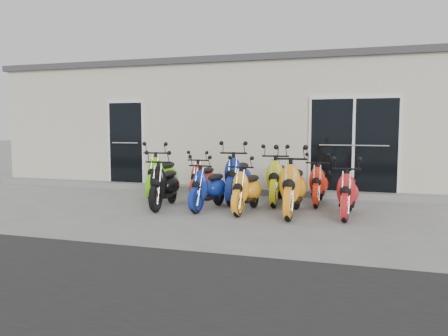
{
  "coord_description": "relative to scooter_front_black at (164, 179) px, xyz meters",
  "views": [
    {
      "loc": [
        2.68,
        -8.17,
        1.6
      ],
      "look_at": [
        0.0,
        0.6,
        0.75
      ],
      "focal_mm": 35.0,
      "sensor_mm": 36.0,
      "label": 1
    }
  ],
  "objects": [
    {
      "name": "door_left",
      "position": [
        -2.21,
        2.42,
        0.68
      ],
      "size": [
        1.07,
        0.08,
        2.22
      ],
      "primitive_type": "cube",
      "color": "black",
      "rests_on": "front_step"
    },
    {
      "name": "scooter_front_black",
      "position": [
        0.0,
        0.0,
        0.0
      ],
      "size": [
        0.75,
        1.64,
        1.17
      ],
      "primitive_type": null,
      "rotation": [
        0.0,
        0.0,
        0.12
      ],
      "color": "black",
      "rests_on": "ground"
    },
    {
      "name": "asphalt_strip",
      "position": [
        0.99,
        -5.25,
        -0.58
      ],
      "size": [
        80.0,
        5.0,
        0.0
      ],
      "primitive_type": "cube",
      "color": "black",
      "rests_on": "ground"
    },
    {
      "name": "scooter_front_blue",
      "position": [
        0.9,
        0.08,
        -0.04
      ],
      "size": [
        0.74,
        1.54,
        1.09
      ],
      "primitive_type": null,
      "rotation": [
        0.0,
        0.0,
        -0.14
      ],
      "color": "navy",
      "rests_on": "ground"
    },
    {
      "name": "door_right",
      "position": [
        3.59,
        2.42,
        0.68
      ],
      "size": [
        2.02,
        0.08,
        2.22
      ],
      "primitive_type": "cube",
      "color": "black",
      "rests_on": "front_step"
    },
    {
      "name": "scooter_back_red",
      "position": [
        0.36,
        1.3,
        -0.03
      ],
      "size": [
        0.55,
        1.5,
        1.11
      ],
      "primitive_type": null,
      "rotation": [
        0.0,
        0.0,
        -0.0
      ],
      "color": "red",
      "rests_on": "ground"
    },
    {
      "name": "building",
      "position": [
        0.99,
        5.45,
        1.02
      ],
      "size": [
        14.0,
        6.0,
        3.2
      ],
      "primitive_type": "cube",
      "color": "beige",
      "rests_on": "ground"
    },
    {
      "name": "front_step",
      "position": [
        0.99,
        2.27,
        -0.51
      ],
      "size": [
        14.0,
        0.4,
        0.15
      ],
      "primitive_type": "cube",
      "color": "gray",
      "rests_on": "ground"
    },
    {
      "name": "scooter_back_extra",
      "position": [
        2.92,
        1.3,
        -0.03
      ],
      "size": [
        0.55,
        1.5,
        1.11
      ],
      "primitive_type": null,
      "rotation": [
        0.0,
        0.0,
        -0.0
      ],
      "color": "red",
      "rests_on": "ground"
    },
    {
      "name": "scooter_front_orange_b",
      "position": [
        2.56,
        0.02,
        0.07
      ],
      "size": [
        0.68,
        1.79,
        1.31
      ],
      "primitive_type": null,
      "rotation": [
        0.0,
        0.0,
        0.02
      ],
      "color": "orange",
      "rests_on": "ground"
    },
    {
      "name": "roof_cap",
      "position": [
        0.99,
        5.45,
        2.7
      ],
      "size": [
        14.2,
        6.2,
        0.16
      ],
      "primitive_type": "cube",
      "color": "#3F3F42",
      "rests_on": "building"
    },
    {
      "name": "scooter_front_orange_a",
      "position": [
        1.69,
        0.02,
        -0.04
      ],
      "size": [
        0.65,
        1.52,
        1.1
      ],
      "primitive_type": null,
      "rotation": [
        0.0,
        0.0,
        -0.07
      ],
      "color": "#FF9F1C",
      "rests_on": "ground"
    },
    {
      "name": "scooter_back_blue",
      "position": [
        1.21,
        1.15,
        0.08
      ],
      "size": [
        0.72,
        1.83,
        1.33
      ],
      "primitive_type": null,
      "rotation": [
        0.0,
        0.0,
        0.04
      ],
      "color": "navy",
      "rests_on": "ground"
    },
    {
      "name": "scooter_front_red",
      "position": [
        3.52,
        0.11,
        -0.03
      ],
      "size": [
        0.63,
        1.53,
        1.11
      ],
      "primitive_type": null,
      "rotation": [
        0.0,
        0.0,
        -0.05
      ],
      "color": "red",
      "rests_on": "ground"
    },
    {
      "name": "ground",
      "position": [
        0.99,
        0.25,
        -0.58
      ],
      "size": [
        80.0,
        80.0,
        0.0
      ],
      "primitive_type": "plane",
      "color": "gray",
      "rests_on": "ground"
    },
    {
      "name": "scooter_back_green",
      "position": [
        -0.6,
        1.17,
        0.06
      ],
      "size": [
        0.77,
        1.8,
        1.29
      ],
      "primitive_type": null,
      "rotation": [
        0.0,
        0.0,
        0.08
      ],
      "color": "#6AE90B",
      "rests_on": "ground"
    },
    {
      "name": "scooter_back_yellow",
      "position": [
        2.07,
        1.19,
        0.05
      ],
      "size": [
        0.73,
        1.75,
        1.27
      ],
      "primitive_type": null,
      "rotation": [
        0.0,
        0.0,
        0.06
      ],
      "color": "#CECE0E",
      "rests_on": "ground"
    }
  ]
}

